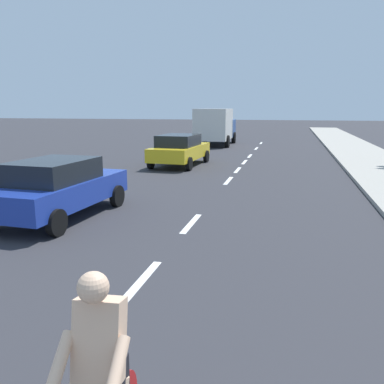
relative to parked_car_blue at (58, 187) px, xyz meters
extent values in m
plane|color=#2D2D33|center=(3.58, 8.79, -0.84)|extent=(160.00, 160.00, 0.00)
cube|color=white|center=(3.58, -3.38, -0.84)|extent=(0.16, 1.80, 0.01)
cube|color=white|center=(3.58, 0.24, -0.84)|extent=(0.16, 1.80, 0.01)
cube|color=white|center=(3.58, 6.61, -0.84)|extent=(0.16, 1.80, 0.01)
cube|color=white|center=(3.58, 9.53, -0.84)|extent=(0.16, 1.80, 0.01)
cube|color=white|center=(3.58, 12.47, -0.84)|extent=(0.16, 1.80, 0.01)
cube|color=white|center=(3.58, 15.35, -0.84)|extent=(0.16, 1.80, 0.01)
cube|color=white|center=(3.58, 20.11, -0.84)|extent=(0.16, 1.80, 0.01)
cube|color=white|center=(3.58, 24.76, -0.84)|extent=(0.16, 1.80, 0.01)
cube|color=beige|center=(4.69, -7.08, 0.44)|extent=(0.37, 0.34, 0.63)
sphere|color=beige|center=(4.70, -7.14, 0.87)|extent=(0.22, 0.22, 0.22)
cube|color=black|center=(4.69, -7.03, 0.11)|extent=(0.34, 0.25, 0.28)
cylinder|color=beige|center=(4.91, -7.32, 0.34)|extent=(0.13, 0.49, 0.41)
cylinder|color=beige|center=(4.51, -7.36, 0.34)|extent=(0.13, 0.49, 0.41)
cube|color=#1E389E|center=(0.00, 0.06, -0.15)|extent=(2.10, 4.49, 0.64)
cube|color=black|center=(-0.01, -0.16, 0.45)|extent=(1.75, 2.38, 0.56)
cylinder|color=black|center=(-0.83, 1.61, -0.52)|extent=(0.22, 0.65, 0.64)
cylinder|color=black|center=(1.01, 1.50, -0.52)|extent=(0.22, 0.65, 0.64)
cylinder|color=black|center=(0.84, -1.48, -0.52)|extent=(0.22, 0.65, 0.64)
cube|color=gold|center=(0.53, 10.42, -0.15)|extent=(2.18, 4.69, 0.64)
cube|color=black|center=(0.52, 10.19, 0.45)|extent=(1.83, 2.48, 0.56)
cylinder|color=black|center=(-0.34, 12.03, -0.52)|extent=(0.22, 0.65, 0.64)
cylinder|color=black|center=(1.58, 11.92, -0.52)|extent=(0.22, 0.65, 0.64)
cylinder|color=black|center=(-0.51, 8.91, -0.52)|extent=(0.22, 0.65, 0.64)
cylinder|color=black|center=(1.41, 8.81, -0.52)|extent=(0.22, 0.65, 0.64)
cube|color=#23478C|center=(0.17, 24.32, 0.36)|extent=(2.43, 2.37, 1.40)
cube|color=silver|center=(0.22, 21.33, 0.81)|extent=(2.46, 4.19, 2.30)
cylinder|color=black|center=(-1.02, 24.17, -0.39)|extent=(0.29, 0.90, 0.90)
cylinder|color=black|center=(1.38, 24.21, -0.39)|extent=(0.29, 0.90, 0.90)
cylinder|color=black|center=(-0.97, 20.28, -0.39)|extent=(0.29, 0.90, 0.90)
cylinder|color=black|center=(1.43, 20.31, -0.39)|extent=(0.29, 0.90, 0.90)
camera|label=1|loc=(5.94, -9.47, 2.06)|focal=38.11mm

